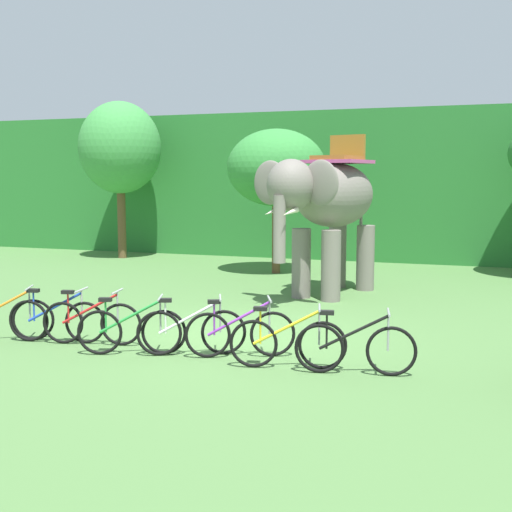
# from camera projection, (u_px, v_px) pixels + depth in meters

# --- Properties ---
(ground_plane) EXTENTS (80.00, 80.00, 0.00)m
(ground_plane) POSITION_uv_depth(u_px,v_px,m) (238.00, 336.00, 11.67)
(ground_plane) COLOR #4C753D
(foliage_hedge) EXTENTS (36.00, 6.00, 4.98)m
(foliage_hedge) POSITION_uv_depth(u_px,v_px,m) (375.00, 185.00, 24.58)
(foliage_hedge) COLOR #28702D
(foliage_hedge) RESTS_ON ground
(tree_center_right) EXTENTS (2.78, 2.78, 5.33)m
(tree_center_right) POSITION_uv_depth(u_px,v_px,m) (120.00, 148.00, 22.67)
(tree_center_right) COLOR brown
(tree_center_right) RESTS_ON ground
(tree_far_right) EXTENTS (2.83, 2.83, 4.14)m
(tree_far_right) POSITION_uv_depth(u_px,v_px,m) (276.00, 168.00, 19.06)
(tree_far_right) COLOR brown
(tree_far_right) RESTS_ON ground
(elephant) EXTENTS (2.55, 4.24, 3.78)m
(elephant) POSITION_uv_depth(u_px,v_px,m) (328.00, 202.00, 15.42)
(elephant) COLOR slate
(elephant) RESTS_ON ground
(bike_orange) EXTENTS (1.57, 0.81, 0.92)m
(bike_orange) POSITION_uv_depth(u_px,v_px,m) (3.00, 319.00, 11.27)
(bike_orange) COLOR black
(bike_orange) RESTS_ON ground
(bike_blue) EXTENTS (1.69, 0.54, 0.92)m
(bike_blue) POSITION_uv_depth(u_px,v_px,m) (56.00, 320.00, 11.18)
(bike_blue) COLOR black
(bike_blue) RESTS_ON ground
(bike_red) EXTENTS (1.68, 0.55, 0.92)m
(bike_red) POSITION_uv_depth(u_px,v_px,m) (91.00, 322.00, 11.03)
(bike_red) COLOR black
(bike_red) RESTS_ON ground
(bike_green) EXTENTS (1.62, 0.73, 0.92)m
(bike_green) POSITION_uv_depth(u_px,v_px,m) (132.00, 330.00, 10.41)
(bike_green) COLOR black
(bike_green) RESTS_ON ground
(bike_white) EXTENTS (1.59, 0.79, 0.92)m
(bike_white) POSITION_uv_depth(u_px,v_px,m) (191.00, 331.00, 10.37)
(bike_white) COLOR black
(bike_white) RESTS_ON ground
(bike_purple) EXTENTS (1.58, 0.79, 0.92)m
(bike_purple) POSITION_uv_depth(u_px,v_px,m) (240.00, 333.00, 10.25)
(bike_purple) COLOR black
(bike_purple) RESTS_ON ground
(bike_yellow) EXTENTS (1.67, 0.60, 0.92)m
(bike_yellow) POSITION_uv_depth(u_px,v_px,m) (288.00, 342.00, 9.64)
(bike_yellow) COLOR black
(bike_yellow) RESTS_ON ground
(bike_black) EXTENTS (1.69, 0.52, 0.92)m
(bike_black) POSITION_uv_depth(u_px,v_px,m) (355.00, 348.00, 9.34)
(bike_black) COLOR black
(bike_black) RESTS_ON ground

